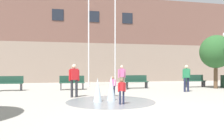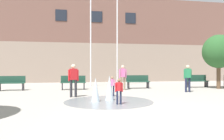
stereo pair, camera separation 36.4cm
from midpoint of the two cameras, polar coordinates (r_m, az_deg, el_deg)
The scene contains 15 objects.
ground_plane at distance 5.99m, azimuth 14.15°, elevation -13.00°, with size 100.00×100.00×0.00m, color #9E998E.
library_building at distance 25.16m, azimuth -6.07°, elevation 7.24°, with size 36.00×6.05×8.74m.
splash_fountain at distance 9.28m, azimuth -2.54°, elevation -5.84°, with size 3.72×3.72×1.09m.
park_bench_left_of_flagpoles at distance 15.05m, azimuth -25.86°, elevation -3.08°, with size 1.60×0.44×0.91m.
park_bench_center at distance 14.48m, azimuth -11.12°, elevation -3.18°, with size 1.60×0.44×0.91m.
park_bench_under_right_flagpole at distance 15.28m, azimuth 5.71°, elevation -2.99°, with size 1.60×0.44×0.91m.
park_bench_far_right at distance 17.19m, azimuth 20.15°, elevation -2.63°, with size 1.60×0.44×0.91m.
adult_near_bench at distance 14.01m, azimuth 1.83°, elevation -1.43°, with size 0.50×0.35×1.59m.
teen_by_trashcan at distance 10.65m, azimuth -10.83°, elevation -2.03°, with size 0.50×0.28×1.59m.
adult_in_red at distance 13.60m, azimuth 18.15°, elevation -1.51°, with size 0.50×0.32×1.59m.
child_running at distance 8.43m, azimuth 1.33°, elevation -5.09°, with size 0.31×0.24×0.99m.
child_in_fountain at distance 10.88m, azimuth -0.72°, elevation -3.84°, with size 0.31×0.23×0.99m.
flagpole_left at distance 17.15m, azimuth -6.62°, elevation 10.11°, with size 0.80×0.10×8.06m.
flagpole_right at distance 17.48m, azimuth 0.32°, elevation 10.24°, with size 0.80×0.10×8.24m.
street_tree_near_building at distance 16.65m, azimuth 24.91°, elevation 4.31°, with size 2.14×2.14×3.68m.
Camera 1 is at (-2.74, -5.19, 1.39)m, focal length 35.00 mm.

